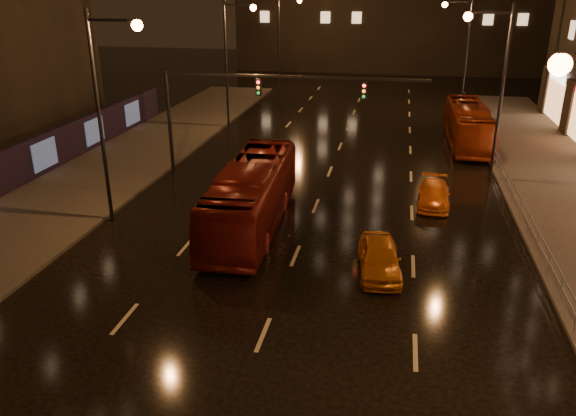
{
  "coord_description": "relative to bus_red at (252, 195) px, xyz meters",
  "views": [
    {
      "loc": [
        3.88,
        -11.44,
        10.92
      ],
      "look_at": [
        -0.18,
        9.27,
        2.5
      ],
      "focal_mm": 35.0,
      "sensor_mm": 36.0,
      "label": 1
    }
  ],
  "objects": [
    {
      "name": "bus_curb",
      "position": [
        11.64,
        17.34,
        -0.09
      ],
      "size": [
        2.61,
        10.67,
        2.97
      ],
      "primitive_type": "imported",
      "rotation": [
        0.0,
        0.0,
        0.01
      ],
      "color": "maroon",
      "rests_on": "ground"
    },
    {
      "name": "bus_red",
      "position": [
        0.0,
        0.0,
        0.0
      ],
      "size": [
        3.11,
        11.37,
        3.14
      ],
      "primitive_type": "imported",
      "rotation": [
        0.0,
        0.0,
        0.04
      ],
      "color": "#64130E",
      "rests_on": "ground"
    },
    {
      "name": "sidewalk_left",
      "position": [
        -10.86,
        2.12,
        -1.49
      ],
      "size": [
        7.0,
        70.0,
        0.15
      ],
      "primitive_type": "cube",
      "color": "#38332D",
      "rests_on": "ground"
    },
    {
      "name": "taxi_far",
      "position": [
        8.75,
        4.55,
        -0.99
      ],
      "size": [
        1.8,
        4.03,
        1.15
      ],
      "primitive_type": "imported",
      "rotation": [
        0.0,
        0.0,
        -0.05
      ],
      "color": "orange",
      "rests_on": "ground"
    },
    {
      "name": "traffic_signal",
      "position": [
        -2.42,
        7.12,
        3.17
      ],
      "size": [
        15.31,
        0.32,
        6.2
      ],
      "color": "black",
      "rests_on": "ground"
    },
    {
      "name": "railing_right",
      "position": [
        12.84,
        5.12,
        -0.67
      ],
      "size": [
        0.05,
        56.0,
        1.0
      ],
      "color": "#99999E",
      "rests_on": "sidewalk_right"
    },
    {
      "name": "ground",
      "position": [
        2.64,
        7.12,
        -1.57
      ],
      "size": [
        140.0,
        140.0,
        0.0
      ],
      "primitive_type": "plane",
      "color": "black",
      "rests_on": "ground"
    },
    {
      "name": "taxi_near",
      "position": [
        6.24,
        -3.72,
        -0.89
      ],
      "size": [
        2.07,
        4.17,
        1.37
      ],
      "primitive_type": "imported",
      "rotation": [
        0.0,
        0.0,
        0.12
      ],
      "color": "#BF6611",
      "rests_on": "ground"
    }
  ]
}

